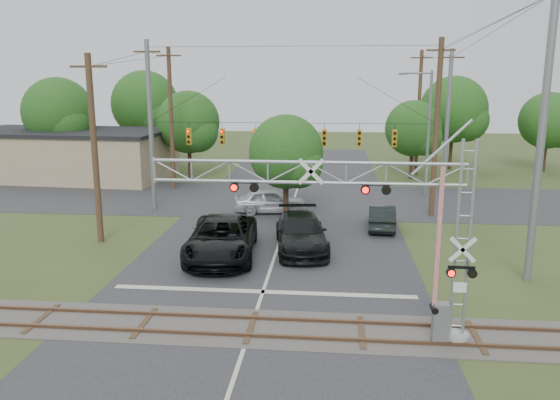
# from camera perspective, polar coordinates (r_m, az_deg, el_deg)

# --- Properties ---
(ground) EXTENTS (160.00, 160.00, 0.00)m
(ground) POSITION_cam_1_polar(r_m,az_deg,el_deg) (18.70, -4.01, -15.90)
(ground) COLOR #384721
(ground) RESTS_ON ground
(road_main) EXTENTS (14.00, 90.00, 0.02)m
(road_main) POSITION_cam_1_polar(r_m,az_deg,el_deg) (27.82, -0.62, -6.14)
(road_main) COLOR #27272A
(road_main) RESTS_ON ground
(road_cross) EXTENTS (90.00, 12.00, 0.02)m
(road_cross) POSITION_cam_1_polar(r_m,az_deg,el_deg) (41.28, 1.45, 0.03)
(road_cross) COLOR #27272A
(road_cross) RESTS_ON ground
(railroad_track) EXTENTS (90.00, 3.20, 0.17)m
(railroad_track) POSITION_cam_1_polar(r_m,az_deg,el_deg) (20.45, -3.07, -13.19)
(railroad_track) COLOR #46413D
(railroad_track) RESTS_ON ground
(crossing_gantry) EXTENTS (10.96, 0.90, 7.03)m
(crossing_gantry) POSITION_cam_1_polar(r_m,az_deg,el_deg) (18.46, 9.05, -1.81)
(crossing_gantry) COLOR gray
(crossing_gantry) RESTS_ON ground
(traffic_signal_span) EXTENTS (19.34, 0.36, 11.50)m
(traffic_signal_span) POSITION_cam_1_polar(r_m,az_deg,el_deg) (36.42, 2.44, 7.31)
(traffic_signal_span) COLOR slate
(traffic_signal_span) RESTS_ON ground
(pickup_black) EXTENTS (3.91, 7.43, 1.99)m
(pickup_black) POSITION_cam_1_polar(r_m,az_deg,el_deg) (27.99, -6.12, -3.98)
(pickup_black) COLOR black
(pickup_black) RESTS_ON ground
(car_dark) EXTENTS (3.40, 6.66, 1.85)m
(car_dark) POSITION_cam_1_polar(r_m,az_deg,el_deg) (29.10, 2.21, -3.42)
(car_dark) COLOR black
(car_dark) RESTS_ON ground
(sedan_silver) EXTENTS (5.08, 2.55, 1.66)m
(sedan_silver) POSITION_cam_1_polar(r_m,az_deg,el_deg) (37.11, -0.99, -0.08)
(sedan_silver) COLOR #B4B6BD
(sedan_silver) RESTS_ON ground
(suv_dark) EXTENTS (1.87, 4.60, 1.49)m
(suv_dark) POSITION_cam_1_polar(r_m,az_deg,el_deg) (33.78, 10.59, -1.71)
(suv_dark) COLOR black
(suv_dark) RESTS_ON ground
(commercial_building) EXTENTS (19.50, 10.92, 4.42)m
(commercial_building) POSITION_cam_1_polar(r_m,az_deg,el_deg) (54.12, -21.42, 4.51)
(commercial_building) COLOR #998A66
(commercial_building) RESTS_ON ground
(streetlight) EXTENTS (2.56, 0.27, 9.59)m
(streetlight) POSITION_cam_1_polar(r_m,az_deg,el_deg) (43.78, 15.04, 7.41)
(streetlight) COLOR slate
(streetlight) RESTS_ON ground
(utility_poles) EXTENTS (24.23, 28.72, 13.03)m
(utility_poles) POSITION_cam_1_polar(r_m,az_deg,el_deg) (38.73, 6.26, 7.96)
(utility_poles) COLOR #3C241B
(utility_poles) RESTS_ON ground
(treeline) EXTENTS (52.34, 27.85, 9.90)m
(treeline) POSITION_cam_1_polar(r_m,az_deg,el_deg) (52.35, -0.86, 8.86)
(treeline) COLOR #332017
(treeline) RESTS_ON ground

